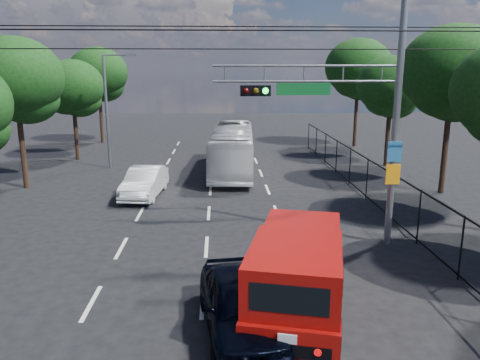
{
  "coord_description": "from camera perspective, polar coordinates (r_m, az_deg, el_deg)",
  "views": [
    {
      "loc": [
        0.49,
        -7.65,
        6.13
      ],
      "look_at": [
        1.12,
        6.41,
        2.8
      ],
      "focal_mm": 35.0,
      "sensor_mm": 36.0,
      "label": 1
    }
  ],
  "objects": [
    {
      "name": "lane_markings",
      "position": [
        22.5,
        -3.72,
        -2.51
      ],
      "size": [
        6.12,
        38.0,
        0.01
      ],
      "color": "beige",
      "rests_on": "ground"
    },
    {
      "name": "signal_mast",
      "position": [
        16.38,
        14.67,
        9.79
      ],
      "size": [
        6.43,
        0.39,
        9.5
      ],
      "color": "slate",
      "rests_on": "ground"
    },
    {
      "name": "streetlight_left",
      "position": [
        30.5,
        -15.67,
        8.71
      ],
      "size": [
        2.09,
        0.22,
        7.08
      ],
      "color": "slate",
      "rests_on": "ground"
    },
    {
      "name": "utility_wires",
      "position": [
        16.52,
        -4.46,
        17.11
      ],
      "size": [
        22.0,
        5.04,
        0.74
      ],
      "color": "black",
      "rests_on": "ground"
    },
    {
      "name": "fence_right",
      "position": [
        21.66,
        16.67,
        -0.87
      ],
      "size": [
        0.06,
        34.03,
        2.0
      ],
      "color": "black",
      "rests_on": "ground"
    },
    {
      "name": "tree_right_c",
      "position": [
        25.35,
        24.48,
        11.25
      ],
      "size": [
        5.1,
        5.1,
        8.29
      ],
      "color": "black",
      "rests_on": "ground"
    },
    {
      "name": "tree_right_d",
      "position": [
        31.64,
        17.94,
        10.37
      ],
      "size": [
        4.32,
        4.32,
        7.02
      ],
      "color": "black",
      "rests_on": "ground"
    },
    {
      "name": "tree_right_e",
      "position": [
        39.28,
        14.24,
        12.63
      ],
      "size": [
        5.28,
        5.28,
        8.58
      ],
      "color": "black",
      "rests_on": "ground"
    },
    {
      "name": "tree_left_c",
      "position": [
        26.73,
        -25.62,
        10.46
      ],
      "size": [
        4.8,
        4.8,
        7.8
      ],
      "color": "black",
      "rests_on": "ground"
    },
    {
      "name": "tree_left_d",
      "position": [
        34.16,
        -19.69,
        10.18
      ],
      "size": [
        4.2,
        4.2,
        6.83
      ],
      "color": "black",
      "rests_on": "ground"
    },
    {
      "name": "tree_left_e",
      "position": [
        41.9,
        -16.85,
        11.94
      ],
      "size": [
        4.92,
        4.92,
        7.99
      ],
      "color": "black",
      "rests_on": "ground"
    },
    {
      "name": "red_pickup",
      "position": [
        12.25,
        7.11,
        -10.72
      ],
      "size": [
        3.41,
        6.16,
        2.18
      ],
      "color": "black",
      "rests_on": "ground"
    },
    {
      "name": "navy_hatchback",
      "position": [
        11.43,
        0.03,
        -14.87
      ],
      "size": [
        2.25,
        4.47,
        1.46
      ],
      "primitive_type": "imported",
      "rotation": [
        0.0,
        0.0,
        0.13
      ],
      "color": "black",
      "rests_on": "ground"
    },
    {
      "name": "white_bus",
      "position": [
        28.54,
        -0.91,
        3.8
      ],
      "size": [
        2.97,
        10.29,
        2.83
      ],
      "primitive_type": "imported",
      "rotation": [
        0.0,
        0.0,
        -0.06
      ],
      "color": "silver",
      "rests_on": "ground"
    },
    {
      "name": "white_van",
      "position": [
        23.55,
        -11.56,
        -0.25
      ],
      "size": [
        1.95,
        4.48,
        1.43
      ],
      "primitive_type": "imported",
      "rotation": [
        0.0,
        0.0,
        -0.1
      ],
      "color": "silver",
      "rests_on": "ground"
    }
  ]
}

